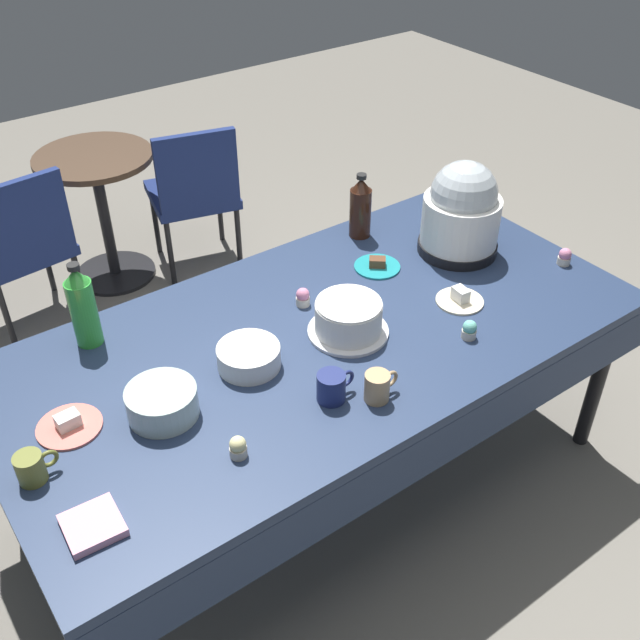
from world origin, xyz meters
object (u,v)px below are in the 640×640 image
at_px(coffee_mug_olive, 32,468).
at_px(coffee_mug_tan, 378,386).
at_px(dessert_plate_cream, 460,299).
at_px(cupcake_cocoa, 238,447).
at_px(dessert_plate_coral, 69,425).
at_px(dessert_plate_teal, 377,265).
at_px(ceramic_snack_bowl, 249,357).
at_px(cupcake_berry, 565,257).
at_px(cupcake_vanilla, 303,297).
at_px(coffee_mug_navy, 332,387).
at_px(maroon_chair_left, 20,242).
at_px(slow_cooker, 462,212).
at_px(glass_salad_bowl, 162,402).
at_px(round_cafe_table, 100,195).
at_px(soda_bottle_lime_soda, 83,307).
at_px(potluck_table, 320,346).
at_px(frosted_layer_cake, 348,318).
at_px(soda_bottle_cola, 360,208).
at_px(maroon_chair_right, 194,189).
at_px(cupcake_mint, 469,330).

bearing_deg(coffee_mug_olive, coffee_mug_tan, -17.35).
bearing_deg(dessert_plate_cream, cupcake_cocoa, -170.61).
relative_size(dessert_plate_coral, dessert_plate_teal, 1.07).
bearing_deg(cupcake_cocoa, ceramic_snack_bowl, 53.97).
relative_size(ceramic_snack_bowl, cupcake_berry, 3.00).
xyz_separation_m(cupcake_vanilla, coffee_mug_navy, (-0.21, -0.45, 0.02)).
distance_m(coffee_mug_navy, maroon_chair_left, 2.00).
distance_m(dessert_plate_cream, coffee_mug_tan, 0.60).
height_order(cupcake_cocoa, coffee_mug_navy, coffee_mug_navy).
distance_m(slow_cooker, coffee_mug_tan, 0.94).
distance_m(glass_salad_bowl, cupcake_cocoa, 0.29).
height_order(maroon_chair_left, round_cafe_table, maroon_chair_left).
xyz_separation_m(slow_cooker, soda_bottle_lime_soda, (-1.39, 0.30, -0.03)).
bearing_deg(potluck_table, round_cafe_table, 91.52).
xyz_separation_m(frosted_layer_cake, cupcake_cocoa, (-0.59, -0.26, -0.03)).
distance_m(ceramic_snack_bowl, coffee_mug_olive, 0.72).
distance_m(cupcake_vanilla, cupcake_berry, 1.03).
bearing_deg(soda_bottle_cola, maroon_chair_right, 96.00).
bearing_deg(dessert_plate_coral, cupcake_berry, -8.10).
bearing_deg(ceramic_snack_bowl, maroon_chair_left, 98.69).
xyz_separation_m(slow_cooker, dessert_plate_cream, (-0.24, -0.26, -0.16)).
xyz_separation_m(dessert_plate_teal, coffee_mug_olive, (-1.41, -0.27, 0.03)).
relative_size(dessert_plate_cream, cupcake_cocoa, 2.54).
relative_size(cupcake_cocoa, coffee_mug_navy, 0.52).
height_order(cupcake_cocoa, soda_bottle_cola, soda_bottle_cola).
bearing_deg(soda_bottle_lime_soda, glass_salad_bowl, -84.73).
relative_size(cupcake_mint, maroon_chair_right, 0.08).
height_order(dessert_plate_teal, cupcake_mint, cupcake_mint).
relative_size(potluck_table, coffee_mug_navy, 16.97).
relative_size(cupcake_cocoa, round_cafe_table, 0.09).
bearing_deg(dessert_plate_cream, soda_bottle_cola, 89.57).
bearing_deg(dessert_plate_teal, cupcake_mint, -93.08).
distance_m(glass_salad_bowl, maroon_chair_left, 1.74).
bearing_deg(potluck_table, frosted_layer_cake, -38.49).
bearing_deg(potluck_table, ceramic_snack_bowl, -178.02).
bearing_deg(ceramic_snack_bowl, dessert_plate_coral, 172.96).
bearing_deg(dessert_plate_cream, cupcake_vanilla, 145.64).
xyz_separation_m(ceramic_snack_bowl, round_cafe_table, (0.24, 1.89, -0.29)).
distance_m(soda_bottle_cola, maroon_chair_left, 1.66).
bearing_deg(cupcake_mint, round_cafe_table, 101.19).
xyz_separation_m(dessert_plate_teal, cupcake_berry, (0.60, -0.40, 0.02)).
bearing_deg(glass_salad_bowl, maroon_chair_left, 87.82).
xyz_separation_m(slow_cooker, cupcake_vanilla, (-0.70, 0.06, -0.14)).
bearing_deg(coffee_mug_navy, soda_bottle_lime_soda, 124.90).
bearing_deg(maroon_chair_left, cupcake_vanilla, -68.58).
xyz_separation_m(cupcake_vanilla, soda_bottle_cola, (0.47, 0.26, 0.09)).
bearing_deg(coffee_mug_navy, coffee_mug_tan, -35.44).
xyz_separation_m(dessert_plate_teal, round_cafe_table, (-0.46, 1.69, -0.26)).
distance_m(slow_cooker, glass_salad_bowl, 1.37).
relative_size(cupcake_mint, coffee_mug_navy, 0.52).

